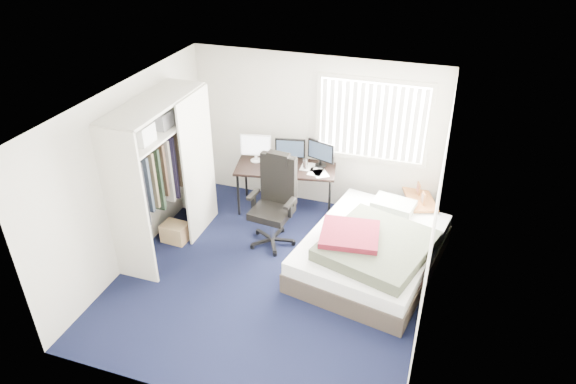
# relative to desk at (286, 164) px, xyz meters

# --- Properties ---
(ground) EXTENTS (4.20, 4.20, 0.00)m
(ground) POSITION_rel_desk_xyz_m (0.36, -1.75, -0.80)
(ground) COLOR black
(ground) RESTS_ON ground
(room_shell) EXTENTS (4.20, 4.20, 4.20)m
(room_shell) POSITION_rel_desk_xyz_m (0.36, -1.75, 0.71)
(room_shell) COLOR silver
(room_shell) RESTS_ON ground
(window_assembly) EXTENTS (1.72, 0.09, 1.32)m
(window_assembly) POSITION_rel_desk_xyz_m (1.26, 0.29, 0.80)
(window_assembly) COLOR white
(window_assembly) RESTS_ON ground
(closet) EXTENTS (0.64, 1.84, 2.22)m
(closet) POSITION_rel_desk_xyz_m (-1.31, -1.49, 0.55)
(closet) COLOR beige
(closet) RESTS_ON ground
(desk) EXTENTS (1.69, 1.02, 1.24)m
(desk) POSITION_rel_desk_xyz_m (0.00, 0.00, 0.00)
(desk) COLOR black
(desk) RESTS_ON ground
(office_chair) EXTENTS (0.71, 0.71, 1.39)m
(office_chair) POSITION_rel_desk_xyz_m (0.13, -0.94, -0.27)
(office_chair) COLOR black
(office_chair) RESTS_ON ground
(footstool) EXTENTS (0.37, 0.34, 0.24)m
(footstool) POSITION_rel_desk_xyz_m (-0.13, 0.10, -0.62)
(footstool) COLOR white
(footstool) RESTS_ON ground
(nightstand) EXTENTS (0.62, 0.86, 0.71)m
(nightstand) POSITION_rel_desk_xyz_m (2.11, 0.09, -0.34)
(nightstand) COLOR brown
(nightstand) RESTS_ON ground
(bed) EXTENTS (2.06, 2.49, 0.72)m
(bed) POSITION_rel_desk_xyz_m (1.62, -1.14, -0.50)
(bed) COLOR #382F28
(bed) RESTS_ON ground
(pine_box) EXTENTS (0.39, 0.31, 0.28)m
(pine_box) POSITION_rel_desk_xyz_m (-1.29, -1.42, -0.66)
(pine_box) COLOR #9F734F
(pine_box) RESTS_ON ground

